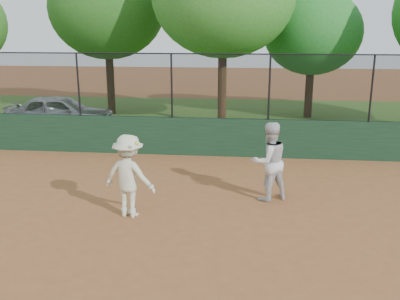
# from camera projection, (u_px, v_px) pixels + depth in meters

# --- Properties ---
(ground) EXTENTS (80.00, 80.00, 0.00)m
(ground) POSITION_uv_depth(u_px,v_px,m) (146.00, 239.00, 8.55)
(ground) COLOR brown
(ground) RESTS_ON ground
(back_wall) EXTENTS (26.00, 0.20, 1.20)m
(back_wall) POSITION_uv_depth(u_px,v_px,m) (188.00, 136.00, 14.15)
(back_wall) COLOR #1A3A22
(back_wall) RESTS_ON ground
(grass_strip) EXTENTS (36.00, 12.00, 0.01)m
(grass_strip) POSITION_uv_depth(u_px,v_px,m) (206.00, 119.00, 20.07)
(grass_strip) COLOR #30561B
(grass_strip) RESTS_ON ground
(parked_car) EXTENTS (4.34, 2.15, 1.42)m
(parked_car) POSITION_uv_depth(u_px,v_px,m) (61.00, 113.00, 17.56)
(parked_car) COLOR #A5A9AF
(parked_car) RESTS_ON ground
(player_second) EXTENTS (1.13, 1.05, 1.85)m
(player_second) POSITION_uv_depth(u_px,v_px,m) (269.00, 161.00, 10.32)
(player_second) COLOR silver
(player_second) RESTS_ON ground
(player_main) EXTENTS (1.28, 0.92, 1.79)m
(player_main) POSITION_uv_depth(u_px,v_px,m) (129.00, 176.00, 9.40)
(player_main) COLOR beige
(player_main) RESTS_ON ground
(fence_assembly) EXTENTS (26.00, 0.06, 2.00)m
(fence_assembly) POSITION_uv_depth(u_px,v_px,m) (187.00, 85.00, 13.73)
(fence_assembly) COLOR black
(fence_assembly) RESTS_ON back_wall
(tree_1) EXTENTS (5.26, 4.78, 7.08)m
(tree_1) POSITION_uv_depth(u_px,v_px,m) (107.00, 8.00, 20.01)
(tree_1) COLOR #3C2914
(tree_1) RESTS_ON ground
(tree_3) EXTENTS (4.28, 3.89, 5.61)m
(tree_3) POSITION_uv_depth(u_px,v_px,m) (313.00, 33.00, 19.46)
(tree_3) COLOR #422916
(tree_3) RESTS_ON ground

